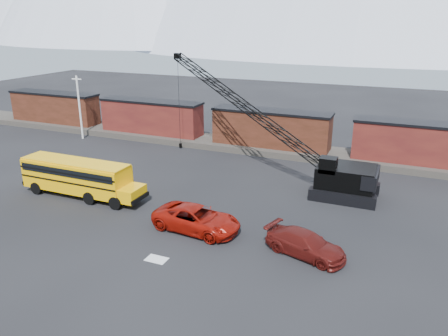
% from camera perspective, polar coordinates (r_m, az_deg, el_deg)
% --- Properties ---
extents(ground, '(160.00, 160.00, 0.00)m').
position_cam_1_polar(ground, '(32.32, -5.83, -8.26)').
color(ground, black).
rests_on(ground, ground).
extents(gravel_berm, '(120.00, 5.00, 0.70)m').
position_cam_1_polar(gravel_berm, '(51.17, 6.06, 2.56)').
color(gravel_berm, '#47413B').
rests_on(gravel_berm, ground).
extents(boxcar_west_far, '(13.70, 3.10, 4.17)m').
position_cam_1_polar(boxcar_west_far, '(66.99, -21.21, 7.43)').
color(boxcar_west_far, '#552518').
rests_on(boxcar_west_far, gravel_berm).
extents(boxcar_west_near, '(13.70, 3.10, 4.17)m').
position_cam_1_polar(boxcar_west_near, '(57.14, -9.45, 6.65)').
color(boxcar_west_near, '#441313').
rests_on(boxcar_west_near, gravel_berm).
extents(boxcar_mid, '(13.70, 3.10, 4.17)m').
position_cam_1_polar(boxcar_mid, '(50.54, 6.15, 5.18)').
color(boxcar_mid, '#552518').
rests_on(boxcar_mid, gravel_berm).
extents(boxcar_east_near, '(13.70, 3.10, 4.17)m').
position_cam_1_polar(boxcar_east_near, '(48.53, 24.51, 2.97)').
color(boxcar_east_near, '#441313').
rests_on(boxcar_east_near, gravel_berm).
extents(utility_pole, '(1.40, 0.24, 8.00)m').
position_cam_1_polar(utility_pole, '(58.49, -18.35, 7.61)').
color(utility_pole, silver).
rests_on(utility_pole, ground).
extents(snow_patch, '(1.40, 0.90, 0.02)m').
position_cam_1_polar(snow_patch, '(29.09, -8.80, -11.69)').
color(snow_patch, silver).
rests_on(snow_patch, ground).
extents(school_bus, '(11.65, 2.65, 3.19)m').
position_cam_1_polar(school_bus, '(39.61, -18.35, -1.09)').
color(school_bus, '#EDA804').
rests_on(school_bus, ground).
extents(red_pickup, '(6.77, 3.57, 1.82)m').
position_cam_1_polar(red_pickup, '(32.01, -3.59, -6.65)').
color(red_pickup, '#910F07').
rests_on(red_pickup, ground).
extents(maroon_suv, '(5.88, 3.72, 1.59)m').
position_cam_1_polar(maroon_suv, '(29.36, 10.60, -9.74)').
color(maroon_suv, '#4E110E').
rests_on(maroon_suv, ground).
extents(crawler_crane, '(23.51, 10.09, 11.24)m').
position_cam_1_polar(crawler_crane, '(43.72, 2.65, 8.12)').
color(crawler_crane, black).
rests_on(crawler_crane, ground).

